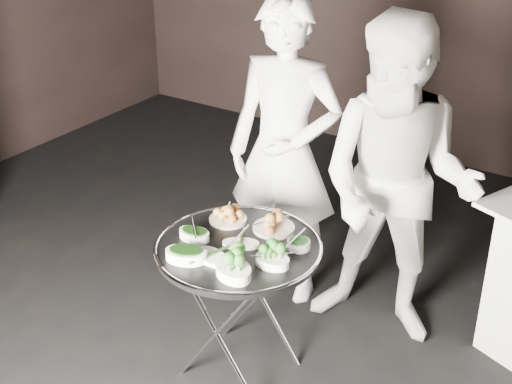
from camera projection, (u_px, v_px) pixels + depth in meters
The scene contains 14 objects.
tray_stand at pixel (239, 305), 3.45m from camera, with size 0.49×0.41×0.71m.
serving_tray at pixel (238, 248), 3.30m from camera, with size 0.78×0.78×0.04m.
potato_plate_a at pixel (228, 216), 3.49m from camera, with size 0.19×0.19×0.07m.
potato_plate_b at pixel (274, 224), 3.42m from camera, with size 0.21×0.21×0.07m.
greens_bowl at pixel (299, 243), 3.27m from camera, with size 0.11×0.11×0.06m.
asparagus_plate_a at pixel (241, 243), 3.29m from camera, with size 0.20×0.16×0.04m.
asparagus_plate_b at pixel (212, 256), 3.19m from camera, with size 0.22×0.16×0.04m.
spinach_bowl_a at pixel (194, 233), 3.34m from camera, with size 0.16×0.11×0.06m.
spinach_bowl_b at pixel (186, 253), 3.17m from camera, with size 0.22×0.18×0.08m.
broccoli_bowl_a at pixel (272, 259), 3.14m from camera, with size 0.17×0.13×0.07m.
broccoli_bowl_b at pixel (233, 269), 3.06m from camera, with size 0.23×0.20×0.08m.
serving_utensils at pixel (249, 231), 3.32m from camera, with size 0.59×0.42×0.01m.
waiter_left at pixel (284, 154), 3.89m from camera, with size 0.64×0.42×1.75m, color white.
waiter_right at pixel (397, 187), 3.54m from camera, with size 0.84×0.66×1.74m, color white.
Camera 1 is at (1.71, -1.84, 2.46)m, focal length 50.00 mm.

